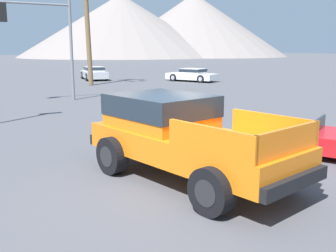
{
  "coord_description": "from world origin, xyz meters",
  "views": [
    {
      "loc": [
        -4.34,
        -6.97,
        2.84
      ],
      "look_at": [
        0.09,
        0.9,
        1.03
      ],
      "focal_mm": 42.0,
      "sensor_mm": 36.0,
      "label": 1
    }
  ],
  "objects_px": {
    "orange_pickup_truck": "(179,132)",
    "parked_car_white": "(192,75)",
    "traffic_light_main": "(42,30)",
    "parked_car_silver": "(94,73)"
  },
  "relations": [
    {
      "from": "orange_pickup_truck",
      "to": "parked_car_silver",
      "type": "xyz_separation_m",
      "value": [
        7.27,
        27.02,
        -0.42
      ]
    },
    {
      "from": "orange_pickup_truck",
      "to": "parked_car_white",
      "type": "relative_size",
      "value": 1.16
    },
    {
      "from": "orange_pickup_truck",
      "to": "parked_car_white",
      "type": "height_order",
      "value": "orange_pickup_truck"
    },
    {
      "from": "orange_pickup_truck",
      "to": "traffic_light_main",
      "type": "relative_size",
      "value": 1.03
    },
    {
      "from": "traffic_light_main",
      "to": "parked_car_silver",
      "type": "bearing_deg",
      "value": -118.95
    },
    {
      "from": "parked_car_white",
      "to": "traffic_light_main",
      "type": "distance_m",
      "value": 15.72
    },
    {
      "from": "parked_car_silver",
      "to": "traffic_light_main",
      "type": "relative_size",
      "value": 0.87
    },
    {
      "from": "parked_car_silver",
      "to": "parked_car_white",
      "type": "height_order",
      "value": "parked_car_silver"
    },
    {
      "from": "traffic_light_main",
      "to": "parked_car_white",
      "type": "bearing_deg",
      "value": -153.42
    },
    {
      "from": "parked_car_white",
      "to": "orange_pickup_truck",
      "type": "bearing_deg",
      "value": -149.04
    }
  ]
}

